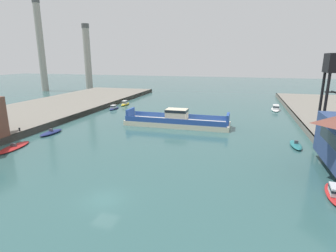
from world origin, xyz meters
TOP-DOWN VIEW (x-y plane):
  - ground_plane at (0.00, 0.00)m, footprint 400.00×400.00m
  - chain_ferry at (-0.35, 33.17)m, footprint 23.15×5.89m
  - moored_boat_near_left at (-23.09, 47.54)m, footprint 1.96×5.52m
  - moored_boat_mid_left at (-22.79, 20.00)m, footprint 2.24×5.73m
  - moored_boat_mid_right at (22.83, 58.98)m, footprint 2.89×7.91m
  - moored_boat_far_left at (23.73, 7.32)m, footprint 2.38×5.89m
  - moored_boat_far_right at (-22.75, 10.84)m, footprint 3.16×7.23m
  - moored_boat_upstream_a at (22.68, 24.77)m, footprint 1.78×5.56m
  - moored_boat_upstream_b at (-22.88, 54.94)m, footprint 1.86×5.69m
  - bollard_left_far at (-26.58, 16.19)m, footprint 0.32×0.32m
  - smokestack_distant_a at (-74.48, 80.34)m, footprint 3.14×3.14m
  - smokestack_distant_b at (-59.96, 94.04)m, footprint 3.44×3.44m

SIDE VIEW (x-z plane):
  - ground_plane at x=0.00m, z-range 0.00..0.00m
  - moored_boat_far_right at x=-22.75m, z-range -0.24..0.65m
  - moored_boat_upstream_a at x=22.68m, z-range -0.24..0.81m
  - moored_boat_mid_left at x=-22.79m, z-range -0.24..0.83m
  - moored_boat_near_left at x=-23.09m, z-range -0.16..1.10m
  - moored_boat_far_left at x=23.73m, z-range -0.19..1.23m
  - moored_boat_upstream_b at x=-22.88m, z-range -0.20..1.31m
  - moored_boat_mid_right at x=22.83m, z-range -0.19..1.38m
  - chain_ferry at x=-0.35m, z-range -0.76..3.03m
  - bollard_left_far at x=-26.58m, z-range 1.32..2.03m
  - smokestack_distant_b at x=-59.96m, z-range 1.01..31.41m
  - smokestack_distant_a at x=-74.48m, z-range 1.05..40.73m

